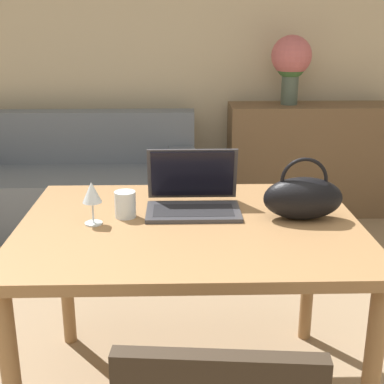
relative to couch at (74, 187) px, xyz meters
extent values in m
cube|color=beige|center=(0.80, 0.53, 1.06)|extent=(10.00, 0.06, 2.70)
cube|color=olive|center=(0.84, -2.04, 0.47)|extent=(1.27, 0.96, 0.04)
cylinder|color=olive|center=(0.26, -1.62, 0.08)|extent=(0.06, 0.06, 0.74)
cylinder|color=olive|center=(1.41, -1.62, 0.08)|extent=(0.06, 0.06, 0.74)
cube|color=slate|center=(0.00, -0.05, -0.08)|extent=(1.84, 0.82, 0.42)
cube|color=slate|center=(0.00, 0.26, 0.33)|extent=(1.84, 0.20, 0.40)
cube|color=slate|center=(0.82, -0.05, -0.01)|extent=(0.20, 0.82, 0.56)
cube|color=brown|center=(1.87, 0.20, 0.15)|extent=(1.34, 0.40, 0.87)
cube|color=#38383D|center=(0.85, -1.94, 0.50)|extent=(0.37, 0.22, 0.02)
cube|color=black|center=(0.85, -1.95, 0.51)|extent=(0.31, 0.14, 0.00)
cube|color=#38383D|center=(0.85, -1.80, 0.61)|extent=(0.37, 0.05, 0.22)
cube|color=black|center=(0.85, -1.81, 0.61)|extent=(0.34, 0.05, 0.20)
cylinder|color=silver|center=(0.59, -1.97, 0.54)|extent=(0.08, 0.08, 0.10)
cylinder|color=silver|center=(0.48, -2.04, 0.49)|extent=(0.07, 0.07, 0.01)
cylinder|color=silver|center=(0.48, -2.04, 0.54)|extent=(0.01, 0.01, 0.08)
cone|color=silver|center=(0.48, -2.04, 0.61)|extent=(0.07, 0.07, 0.08)
ellipsoid|color=black|center=(1.26, -2.01, 0.57)|extent=(0.30, 0.14, 0.16)
torus|color=black|center=(1.26, -2.01, 0.64)|extent=(0.18, 0.01, 0.18)
cylinder|color=#47564C|center=(1.66, 0.22, 0.71)|extent=(0.13, 0.13, 0.25)
sphere|color=#3D6B38|center=(1.66, 0.22, 0.89)|extent=(0.23, 0.23, 0.23)
sphere|color=#C6666B|center=(1.66, 0.22, 0.95)|extent=(0.30, 0.30, 0.30)
camera|label=1|loc=(0.79, -3.90, 1.21)|focal=50.00mm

